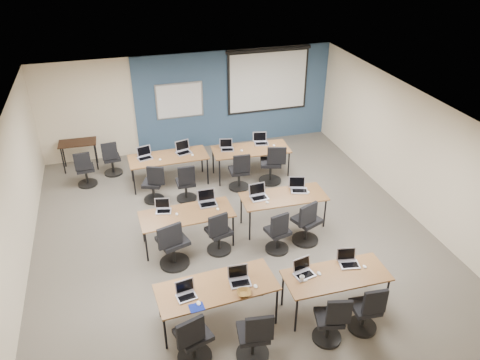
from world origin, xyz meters
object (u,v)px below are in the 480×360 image
object	(u,v)px
training_table_front_right	(336,277)
training_table_mid_right	(283,198)
task_chair_9	(186,186)
training_table_back_left	(168,158)
laptop_3	(348,261)
task_chair_0	(193,342)
task_chair_2	(331,323)
laptop_4	(163,208)
laptop_2	(303,271)
task_chair_4	(173,247)
task_chair_5	(219,236)
laptop_1	(239,278)
task_chair_1	(254,339)
task_chair_8	(154,186)
laptop_11	(261,141)
laptop_6	(258,194)
task_chair_10	(240,174)
spare_chair_a	(112,161)
whiteboard	(180,101)
laptop_5	(207,201)
laptop_9	(183,150)
laptop_8	(145,155)
spare_chair_b	(85,172)
task_chair_6	(278,235)
task_chair_7	(306,225)
projector_screen	(268,77)
utility_table	(78,145)
laptop_7	(298,187)
laptop_10	(227,147)
task_chair_11	(272,167)
training_table_mid_left	(187,215)
laptop_0	(186,293)
task_chair_3	(367,312)
training_table_back_right	(251,150)
training_table_front_left	(217,289)

from	to	relation	value
training_table_front_right	training_table_mid_right	xyz separation A→B (m)	(0.04, 2.52, 0.00)
task_chair_9	training_table_back_left	bearing A→B (deg)	105.73
laptop_3	task_chair_0	bearing A→B (deg)	-156.71
training_table_mid_right	laptop_3	world-z (taller)	laptop_3
task_chair_2	laptop_4	world-z (taller)	laptop_4
laptop_2	task_chair_4	bearing A→B (deg)	127.15
task_chair_5	laptop_1	bearing A→B (deg)	-106.91
laptop_2	task_chair_5	distance (m)	2.10
task_chair_1	task_chair_8	xyz separation A→B (m)	(-0.86, 4.85, -0.01)
laptop_11	task_chair_5	bearing A→B (deg)	-108.99
laptop_6	task_chair_10	xyz separation A→B (m)	(0.06, 1.60, -0.39)
task_chair_5	spare_chair_a	world-z (taller)	task_chair_5
whiteboard	laptop_5	xyz separation A→B (m)	(-0.18, -4.09, -0.65)
laptop_9	laptop_8	bearing A→B (deg)	166.38
task_chair_9	spare_chair_b	distance (m)	2.60
task_chair_0	task_chair_6	xyz separation A→B (m)	(2.10, 2.12, -0.02)
task_chair_5	spare_chair_a	xyz separation A→B (m)	(-1.84, 3.82, -0.01)
task_chair_0	task_chair_7	distance (m)	3.53
training_table_back_left	spare_chair_a	xyz separation A→B (m)	(-1.34, 0.83, -0.30)
projector_screen	task_chair_0	world-z (taller)	projector_screen
laptop_2	utility_table	xyz separation A→B (m)	(-3.59, 6.23, -0.13)
task_chair_2	laptop_7	size ratio (longest dim) A/B	2.70
task_chair_10	laptop_9	bearing A→B (deg)	146.12
task_chair_6	laptop_10	xyz separation A→B (m)	(-0.15, 3.28, 0.40)
training_table_mid_right	task_chair_10	distance (m)	1.79
task_chair_9	spare_chair_a	bearing A→B (deg)	132.93
training_table_mid_right	task_chair_11	xyz separation A→B (m)	(0.39, 1.78, -0.26)
training_table_mid_left	training_table_back_left	bearing A→B (deg)	87.30
projector_screen	spare_chair_b	distance (m)	5.49
laptop_6	laptop_0	bearing A→B (deg)	-132.77
task_chair_3	task_chair_6	world-z (taller)	task_chair_6
task_chair_0	training_table_front_right	bearing A→B (deg)	-7.63
training_table_back_right	training_table_back_left	bearing A→B (deg)	178.80
laptop_2	task_chair_5	size ratio (longest dim) A/B	0.33
laptop_0	spare_chair_b	xyz separation A→B (m)	(-1.53, 5.20, -0.40)
spare_chair_b	task_chair_10	bearing A→B (deg)	-23.77
training_table_mid_left	spare_chair_a	size ratio (longest dim) A/B	1.93
training_table_front_right	laptop_8	world-z (taller)	laptop_8
task_chair_4	task_chair_7	distance (m)	2.68
training_table_back_left	laptop_4	world-z (taller)	laptop_4
training_table_mid_right	task_chair_10	bearing A→B (deg)	106.60
laptop_0	task_chair_2	size ratio (longest dim) A/B	0.32
task_chair_3	laptop_7	world-z (taller)	laptop_7
training_table_front_left	training_table_mid_right	distance (m)	2.99
task_chair_5	laptop_7	distance (m)	2.06
task_chair_3	laptop_6	size ratio (longest dim) A/B	2.68
task_chair_0	utility_table	size ratio (longest dim) A/B	1.08
training_table_front_left	task_chair_6	size ratio (longest dim) A/B	2.00
laptop_2	task_chair_11	distance (m)	4.25
laptop_1	spare_chair_a	world-z (taller)	laptop_1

